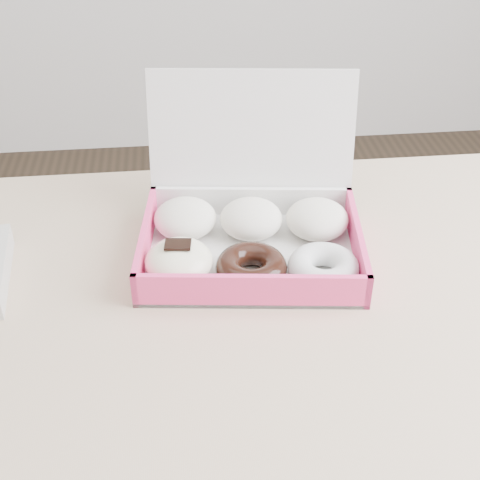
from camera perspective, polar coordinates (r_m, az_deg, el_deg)
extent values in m
cube|color=tan|center=(0.90, -0.39, -7.09)|extent=(1.20, 0.80, 0.04)
cylinder|color=tan|center=(1.54, 19.28, -7.00)|extent=(0.05, 0.05, 0.71)
cube|color=white|center=(0.98, 0.95, -1.36)|extent=(0.34, 0.27, 0.01)
cube|color=#FF3E81|center=(0.88, 0.98, -4.43)|extent=(0.31, 0.04, 0.05)
cube|color=white|center=(1.06, 0.94, 3.21)|extent=(0.31, 0.04, 0.05)
cube|color=#FF3E81|center=(0.98, -8.06, -0.19)|extent=(0.04, 0.23, 0.05)
cube|color=#FF3E81|center=(0.98, 9.96, -0.31)|extent=(0.04, 0.23, 0.05)
cube|color=white|center=(1.04, 0.99, 8.08)|extent=(0.32, 0.09, 0.23)
ellipsoid|color=white|center=(1.01, -4.70, 1.86)|extent=(0.10, 0.10, 0.05)
ellipsoid|color=white|center=(1.01, 0.95, 1.83)|extent=(0.10, 0.10, 0.05)
ellipsoid|color=white|center=(1.01, 6.60, 1.79)|extent=(0.10, 0.10, 0.05)
ellipsoid|color=#FFF7CD|center=(0.92, -5.23, -1.83)|extent=(0.10, 0.10, 0.05)
cube|color=black|center=(0.91, -5.33, -0.38)|extent=(0.04, 0.03, 0.00)
torus|color=black|center=(0.92, 0.97, -2.33)|extent=(0.11, 0.11, 0.03)
torus|color=white|center=(0.93, 7.13, -2.35)|extent=(0.11, 0.11, 0.03)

